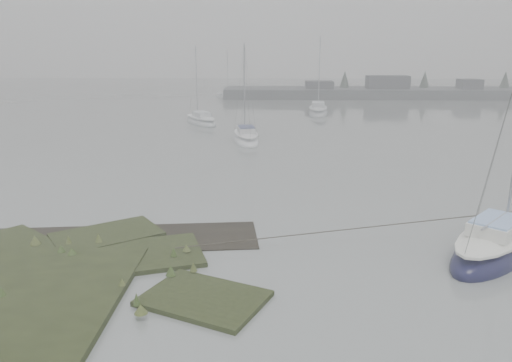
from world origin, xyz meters
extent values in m
plane|color=slate|center=(0.00, 30.00, 0.00)|extent=(160.00, 160.00, 0.00)
cube|color=#4C4F51|center=(26.00, 62.00, 0.60)|extent=(60.00, 8.00, 1.60)
cube|color=#424247|center=(10.00, 61.00, 1.40)|extent=(4.00, 3.00, 2.20)
cube|color=#424247|center=(20.00, 61.00, 1.80)|extent=(6.00, 3.00, 3.00)
cube|color=#424247|center=(32.00, 61.00, 1.55)|extent=(3.00, 3.00, 2.50)
cone|color=#384238|center=(14.00, 63.00, 2.20)|extent=(2.00, 2.00, 3.50)
cone|color=#384238|center=(26.00, 63.00, 2.20)|extent=(2.00, 2.00, 3.50)
cone|color=#384238|center=(38.00, 63.00, 2.20)|extent=(2.00, 2.00, 3.50)
ellipsoid|color=black|center=(10.80, 3.31, 0.11)|extent=(5.95, 6.23, 1.58)
ellipsoid|color=silver|center=(10.80, 3.31, 0.74)|extent=(5.07, 5.32, 0.44)
cube|color=silver|center=(10.61, 3.10, 1.13)|extent=(2.53, 2.58, 0.46)
cube|color=#92B3E5|center=(10.61, 3.10, 1.39)|extent=(2.33, 2.38, 0.07)
cylinder|color=#939399|center=(10.49, 2.96, 1.39)|extent=(1.81, 1.97, 0.08)
ellipsoid|color=white|center=(0.65, 25.48, 0.10)|extent=(2.88, 6.07, 1.42)
ellipsoid|color=silver|center=(0.65, 25.48, 0.67)|extent=(2.37, 5.27, 0.40)
cube|color=silver|center=(0.69, 25.24, 1.02)|extent=(1.57, 2.18, 0.42)
cube|color=navy|center=(0.69, 25.24, 1.25)|extent=(1.46, 2.00, 0.07)
cylinder|color=#939399|center=(0.52, 26.22, 4.29)|extent=(0.09, 0.09, 6.66)
cylinder|color=#939399|center=(0.72, 25.07, 1.25)|extent=(0.47, 2.31, 0.07)
ellipsoid|color=#B8BEC2|center=(-4.20, 34.89, 0.10)|extent=(4.58, 5.84, 1.39)
ellipsoid|color=white|center=(-4.20, 34.89, 0.65)|extent=(3.88, 5.02, 0.39)
cube|color=white|center=(-4.08, 34.68, 0.99)|extent=(2.07, 2.31, 0.41)
cube|color=silver|center=(-4.08, 34.68, 1.22)|extent=(1.91, 2.13, 0.07)
cylinder|color=#939399|center=(-4.59, 35.51, 4.20)|extent=(0.09, 0.09, 6.52)
cylinder|color=#939399|center=(-3.99, 34.54, 1.22)|extent=(1.26, 1.98, 0.07)
ellipsoid|color=#A8ACB2|center=(8.07, 42.43, 0.11)|extent=(2.77, 6.66, 1.57)
ellipsoid|color=silver|center=(8.07, 42.43, 0.74)|extent=(2.26, 5.79, 0.44)
cube|color=silver|center=(8.04, 42.15, 1.13)|extent=(1.60, 2.35, 0.46)
cube|color=silver|center=(8.04, 42.15, 1.39)|extent=(1.49, 2.16, 0.07)
cylinder|color=#939399|center=(8.15, 43.26, 4.77)|extent=(0.10, 0.10, 7.41)
cylinder|color=#939399|center=(8.02, 41.97, 1.39)|extent=(0.34, 2.59, 0.08)
ellipsoid|color=silver|center=(-2.88, 60.69, 0.09)|extent=(5.54, 3.29, 1.28)
ellipsoid|color=silver|center=(-2.88, 60.69, 0.60)|extent=(4.79, 2.75, 0.36)
cube|color=silver|center=(-2.67, 60.62, 0.92)|extent=(2.07, 1.64, 0.38)
cube|color=#A9AFB5|center=(-2.67, 60.62, 1.13)|extent=(1.90, 1.52, 0.06)
cylinder|color=#939399|center=(-3.53, 60.90, 3.87)|extent=(0.08, 0.08, 6.01)
cylinder|color=#939399|center=(-2.53, 60.57, 1.13)|extent=(2.02, 0.72, 0.07)
camera|label=1|loc=(2.37, -13.94, 7.35)|focal=35.00mm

